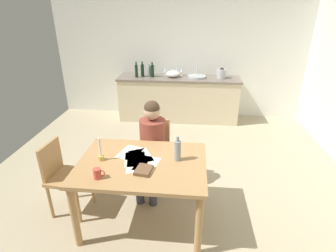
% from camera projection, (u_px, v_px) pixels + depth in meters
% --- Properties ---
extents(ground_plane, '(5.20, 5.20, 0.04)m').
position_uv_depth(ground_plane, '(168.00, 181.00, 3.70)').
color(ground_plane, tan).
extents(wall_back, '(5.20, 0.12, 2.60)m').
position_uv_depth(wall_back, '(180.00, 54.00, 5.51)').
color(wall_back, silver).
rests_on(wall_back, ground).
extents(kitchen_counter, '(2.46, 0.64, 0.90)m').
position_uv_depth(kitchen_counter, '(178.00, 98.00, 5.53)').
color(kitchen_counter, beige).
rests_on(kitchen_counter, ground).
extents(dining_table, '(1.31, 0.95, 0.75)m').
position_uv_depth(dining_table, '(142.00, 170.00, 2.75)').
color(dining_table, tan).
rests_on(dining_table, ground).
extents(chair_at_table, '(0.43, 0.43, 0.88)m').
position_uv_depth(chair_at_table, '(154.00, 149.00, 3.47)').
color(chair_at_table, tan).
rests_on(chair_at_table, ground).
extents(person_seated, '(0.35, 0.61, 1.19)m').
position_uv_depth(person_seated, '(151.00, 142.00, 3.26)').
color(person_seated, brown).
rests_on(person_seated, ground).
extents(chair_side_empty, '(0.44, 0.44, 0.87)m').
position_uv_depth(chair_side_empty, '(64.00, 175.00, 2.97)').
color(chair_side_empty, tan).
rests_on(chair_side_empty, ground).
extents(coffee_mug, '(0.11, 0.07, 0.10)m').
position_uv_depth(coffee_mug, '(98.00, 173.00, 2.44)').
color(coffee_mug, '#D84C3F').
rests_on(coffee_mug, dining_table).
extents(candlestick, '(0.06, 0.06, 0.26)m').
position_uv_depth(candlestick, '(101.00, 154.00, 2.72)').
color(candlestick, gold).
rests_on(candlestick, dining_table).
extents(book_magazine, '(0.18, 0.20, 0.03)m').
position_uv_depth(book_magazine, '(144.00, 170.00, 2.55)').
color(book_magazine, brown).
rests_on(book_magazine, dining_table).
extents(paper_letter, '(0.32, 0.36, 0.00)m').
position_uv_depth(paper_letter, '(141.00, 156.00, 2.83)').
color(paper_letter, white).
rests_on(paper_letter, dining_table).
extents(paper_bill, '(0.27, 0.33, 0.00)m').
position_uv_depth(paper_bill, '(135.00, 159.00, 2.77)').
color(paper_bill, white).
rests_on(paper_bill, dining_table).
extents(paper_envelope, '(0.29, 0.34, 0.00)m').
position_uv_depth(paper_envelope, '(130.00, 153.00, 2.89)').
color(paper_envelope, white).
rests_on(paper_envelope, dining_table).
extents(paper_receipt, '(0.27, 0.33, 0.00)m').
position_uv_depth(paper_receipt, '(147.00, 164.00, 2.68)').
color(paper_receipt, white).
rests_on(paper_receipt, dining_table).
extents(paper_notice, '(0.26, 0.33, 0.00)m').
position_uv_depth(paper_notice, '(137.00, 165.00, 2.67)').
color(paper_notice, white).
rests_on(paper_notice, dining_table).
extents(wine_bottle_on_table, '(0.07, 0.07, 0.27)m').
position_uv_depth(wine_bottle_on_table, '(178.00, 150.00, 2.71)').
color(wine_bottle_on_table, '#8C999E').
rests_on(wine_bottle_on_table, dining_table).
extents(sink_unit, '(0.36, 0.36, 0.24)m').
position_uv_depth(sink_unit, '(197.00, 76.00, 5.31)').
color(sink_unit, '#B2B7BC').
rests_on(sink_unit, kitchen_counter).
extents(bottle_oil, '(0.06, 0.06, 0.31)m').
position_uv_depth(bottle_oil, '(136.00, 71.00, 5.29)').
color(bottle_oil, black).
rests_on(bottle_oil, kitchen_counter).
extents(bottle_vinegar, '(0.07, 0.07, 0.29)m').
position_uv_depth(bottle_vinegar, '(142.00, 70.00, 5.38)').
color(bottle_vinegar, black).
rests_on(bottle_vinegar, kitchen_counter).
extents(bottle_wine_red, '(0.06, 0.06, 0.25)m').
position_uv_depth(bottle_wine_red, '(149.00, 71.00, 5.38)').
color(bottle_wine_red, '#8C999E').
rests_on(bottle_wine_red, kitchen_counter).
extents(bottle_sauce, '(0.07, 0.07, 0.29)m').
position_uv_depth(bottle_sauce, '(152.00, 71.00, 5.31)').
color(bottle_sauce, black).
rests_on(bottle_sauce, kitchen_counter).
extents(mixing_bowl, '(0.28, 0.28, 0.13)m').
position_uv_depth(mixing_bowl, '(173.00, 74.00, 5.33)').
color(mixing_bowl, white).
rests_on(mixing_bowl, kitchen_counter).
extents(stovetop_kettle, '(0.18, 0.18, 0.22)m').
position_uv_depth(stovetop_kettle, '(222.00, 73.00, 5.23)').
color(stovetop_kettle, '#B7BABF').
rests_on(stovetop_kettle, kitchen_counter).
extents(wine_glass_near_sink, '(0.07, 0.07, 0.15)m').
position_uv_depth(wine_glass_near_sink, '(182.00, 70.00, 5.43)').
color(wine_glass_near_sink, silver).
rests_on(wine_glass_near_sink, kitchen_counter).
extents(wine_glass_by_kettle, '(0.07, 0.07, 0.15)m').
position_uv_depth(wine_glass_by_kettle, '(177.00, 70.00, 5.44)').
color(wine_glass_by_kettle, silver).
rests_on(wine_glass_by_kettle, kitchen_counter).
extents(wine_glass_back_left, '(0.07, 0.07, 0.15)m').
position_uv_depth(wine_glass_back_left, '(173.00, 70.00, 5.45)').
color(wine_glass_back_left, silver).
rests_on(wine_glass_back_left, kitchen_counter).
extents(wine_glass_back_right, '(0.07, 0.07, 0.15)m').
position_uv_depth(wine_glass_back_right, '(165.00, 70.00, 5.46)').
color(wine_glass_back_right, silver).
rests_on(wine_glass_back_right, kitchen_counter).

